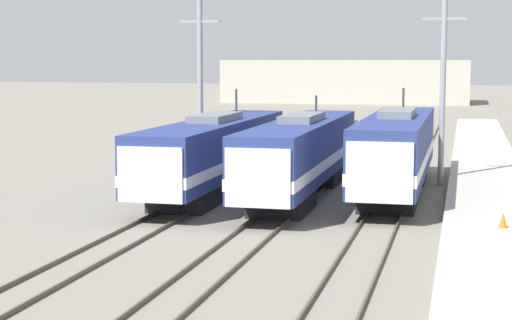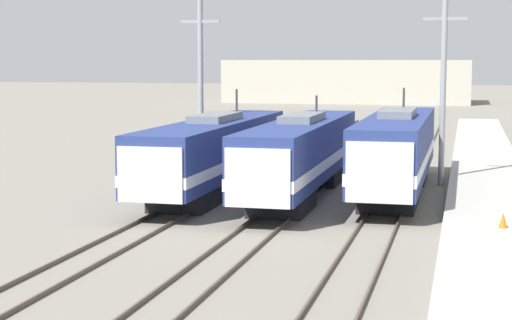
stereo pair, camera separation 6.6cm
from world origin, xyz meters
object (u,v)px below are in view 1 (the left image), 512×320
locomotive_center (300,155)px  catenary_tower_right (443,87)px  traffic_cone (503,220)px  locomotive_far_left (212,153)px  locomotive_far_right (396,151)px  catenary_tower_left (200,86)px

locomotive_center → catenary_tower_right: size_ratio=1.84×
locomotive_center → traffic_cone: (9.08, -7.72, -1.34)m
locomotive_center → locomotive_far_left: bearing=178.1°
locomotive_far_left → catenary_tower_right: 12.60m
locomotive_far_left → traffic_cone: locomotive_far_left is taller
locomotive_far_left → catenary_tower_right: bearing=27.2°
locomotive_center → catenary_tower_right: (6.46, 5.72, 3.09)m
locomotive_far_left → locomotive_far_right: bearing=11.1°
catenary_tower_left → traffic_cone: bearing=-40.3°
locomotive_far_right → traffic_cone: (4.68, -9.60, -1.42)m
catenary_tower_right → catenary_tower_left: bearing=180.0°
locomotive_far_right → traffic_cone: bearing=-64.0°
locomotive_center → catenary_tower_right: catenary_tower_right is taller
locomotive_far_left → catenary_tower_right: size_ratio=1.86×
locomotive_far_left → catenary_tower_left: (-2.35, 5.57, 3.12)m
locomotive_center → catenary_tower_right: bearing=41.5°
catenary_tower_right → traffic_cone: bearing=-78.9°
catenary_tower_left → catenary_tower_right: 13.21m
locomotive_far_right → catenary_tower_left: catenary_tower_left is taller
locomotive_center → traffic_cone: size_ratio=32.21×
catenary_tower_right → traffic_cone: catenary_tower_right is taller
locomotive_center → traffic_cone: bearing=-40.4°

